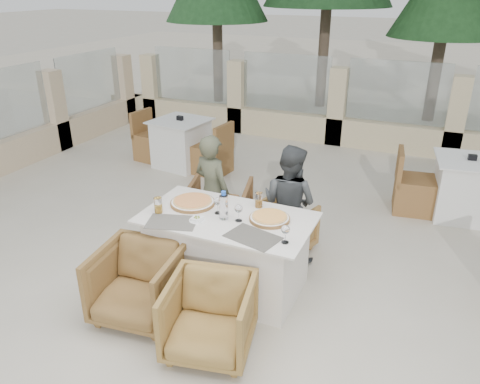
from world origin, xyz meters
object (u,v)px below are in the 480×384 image
at_px(pizza_right, 270,218).
at_px(armchair_far_left, 219,209).
at_px(wine_glass_corner, 285,233).
at_px(armchair_near_left, 138,284).
at_px(wine_glass_near, 239,212).
at_px(beer_glass_right, 259,200).
at_px(pizza_left, 193,202).
at_px(armchair_far_right, 282,228).
at_px(olive_dish, 197,219).
at_px(wine_glass_centre, 218,204).
at_px(water_bottle, 224,205).
at_px(diner_left, 212,191).
at_px(dining_table, 228,252).
at_px(bg_table_b, 466,189).
at_px(armchair_near_right, 210,317).
at_px(diner_right, 289,203).
at_px(beer_glass_left, 158,205).
at_px(bg_table_a, 181,143).

bearing_deg(pizza_right, armchair_far_left, 138.50).
relative_size(pizza_right, wine_glass_corner, 2.04).
relative_size(wine_glass_corner, armchair_near_left, 0.25).
relative_size(wine_glass_near, beer_glass_right, 1.24).
distance_m(pizza_left, armchair_far_right, 1.15).
height_order(pizza_right, olive_dish, pizza_right).
bearing_deg(beer_glass_right, wine_glass_centre, -136.81).
relative_size(water_bottle, diner_left, 0.21).
height_order(dining_table, bg_table_b, same).
bearing_deg(dining_table, water_bottle, -105.31).
relative_size(olive_dish, armchair_near_right, 0.16).
distance_m(wine_glass_near, diner_right, 0.85).
xyz_separation_m(olive_dish, diner_right, (0.58, 0.94, -0.15)).
xyz_separation_m(water_bottle, beer_glass_right, (0.20, 0.36, -0.06)).
bearing_deg(dining_table, armchair_far_right, 72.71).
distance_m(wine_glass_corner, beer_glass_left, 1.28).
height_order(armchair_far_left, armchair_near_right, armchair_far_left).
height_order(armchair_far_left, bg_table_a, bg_table_a).
bearing_deg(water_bottle, dining_table, 74.69).
relative_size(wine_glass_near, beer_glass_left, 1.20).
xyz_separation_m(water_bottle, wine_glass_centre, (-0.10, 0.07, -0.05)).
distance_m(beer_glass_left, olive_dish, 0.42).
height_order(pizza_right, diner_left, diner_left).
relative_size(beer_glass_right, olive_dish, 1.35).
height_order(water_bottle, armchair_near_right, water_bottle).
relative_size(wine_glass_centre, armchair_far_right, 0.30).
bearing_deg(dining_table, diner_left, 126.18).
height_order(olive_dish, bg_table_b, olive_dish).
bearing_deg(wine_glass_near, diner_right, 73.85).
distance_m(wine_glass_near, diner_left, 1.00).
distance_m(pizza_right, wine_glass_corner, 0.43).
bearing_deg(bg_table_a, pizza_right, -39.03).
bearing_deg(armchair_far_left, armchair_far_right, 162.32).
distance_m(olive_dish, diner_right, 1.12).
bearing_deg(beer_glass_left, bg_table_a, 116.92).
bearing_deg(olive_dish, diner_left, 108.37).
height_order(beer_glass_right, diner_left, diner_left).
bearing_deg(olive_dish, bg_table_b, 50.00).
relative_size(dining_table, water_bottle, 5.81).
height_order(beer_glass_left, diner_left, diner_left).
distance_m(diner_left, bg_table_b, 3.25).
relative_size(dining_table, bg_table_a, 0.98).
relative_size(armchair_far_left, armchair_far_right, 1.17).
relative_size(beer_glass_right, diner_left, 0.11).
xyz_separation_m(wine_glass_centre, diner_right, (0.47, 0.73, -0.22)).
distance_m(pizza_left, armchair_near_right, 1.27).
distance_m(wine_glass_centre, diner_left, 0.81).
bearing_deg(wine_glass_corner, diner_left, 141.21).
distance_m(water_bottle, armchair_far_right, 1.13).
bearing_deg(armchair_far_right, diner_right, 150.35).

